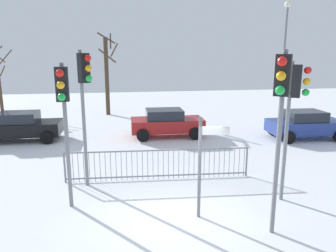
{
  "coord_description": "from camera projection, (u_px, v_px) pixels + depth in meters",
  "views": [
    {
      "loc": [
        -1.43,
        -7.62,
        4.26
      ],
      "look_at": [
        0.44,
        3.37,
        1.76
      ],
      "focal_mm": 33.9,
      "sensor_mm": 36.0,
      "label": 1
    }
  ],
  "objects": [
    {
      "name": "ground_plane",
      "position": [
        173.0,
        218.0,
        8.49
      ],
      "size": [
        60.0,
        60.0,
        0.0
      ],
      "primitive_type": "plane",
      "color": "white"
    },
    {
      "name": "traffic_light_mid_right",
      "position": [
        64.0,
        105.0,
        8.37
      ],
      "size": [
        0.32,
        0.57,
        4.07
      ],
      "rotation": [
        0.0,
        0.0,
        3.16
      ],
      "color": "slate",
      "rests_on": "ground"
    },
    {
      "name": "traffic_light_rear_right",
      "position": [
        85.0,
        89.0,
        9.83
      ],
      "size": [
        0.45,
        0.48,
        4.43
      ],
      "rotation": [
        0.0,
        0.0,
        3.81
      ],
      "color": "slate",
      "rests_on": "ground"
    },
    {
      "name": "traffic_light_foreground_right",
      "position": [
        281.0,
        104.0,
        6.99
      ],
      "size": [
        0.44,
        0.49,
        4.38
      ],
      "rotation": [
        0.0,
        0.0,
        2.5
      ],
      "color": "slate",
      "rests_on": "ground"
    },
    {
      "name": "traffic_light_rear_left",
      "position": [
        295.0,
        101.0,
        8.87
      ],
      "size": [
        0.5,
        0.44,
        4.11
      ],
      "rotation": [
        0.0,
        0.0,
        4.11
      ],
      "color": "slate",
      "rests_on": "ground"
    },
    {
      "name": "direction_sign_post",
      "position": [
        202.0,
        162.0,
        8.23
      ],
      "size": [
        0.78,
        0.21,
        2.74
      ],
      "rotation": [
        0.0,
        0.0,
        -0.2
      ],
      "color": "slate",
      "rests_on": "ground"
    },
    {
      "name": "pedestrian_guard_railing",
      "position": [
        158.0,
        164.0,
        11.04
      ],
      "size": [
        6.4,
        0.51,
        1.07
      ],
      "rotation": [
        0.0,
        0.0,
        -0.07
      ],
      "color": "slate",
      "rests_on": "ground"
    },
    {
      "name": "car_red_trailing",
      "position": [
        166.0,
        122.0,
        16.85
      ],
      "size": [
        3.85,
        2.03,
        1.47
      ],
      "rotation": [
        0.0,
        0.0,
        -0.03
      ],
      "color": "maroon",
      "rests_on": "ground"
    },
    {
      "name": "car_black_mid",
      "position": [
        21.0,
        126.0,
        16.0
      ],
      "size": [
        3.81,
        1.94,
        1.47
      ],
      "rotation": [
        0.0,
        0.0,
        -0.01
      ],
      "color": "black",
      "rests_on": "ground"
    },
    {
      "name": "car_blue_near",
      "position": [
        305.0,
        124.0,
        16.43
      ],
      "size": [
        3.88,
        2.07,
        1.47
      ],
      "rotation": [
        0.0,
        0.0,
        -0.05
      ],
      "color": "navy",
      "rests_on": "ground"
    },
    {
      "name": "street_lamp",
      "position": [
        284.0,
        53.0,
        18.3
      ],
      "size": [
        0.36,
        0.36,
        7.22
      ],
      "color": "slate",
      "rests_on": "ground"
    },
    {
      "name": "bare_tree_right",
      "position": [
        107.0,
        74.0,
        22.66
      ],
      "size": [
        1.41,
        1.59,
        5.79
      ],
      "color": "#473828",
      "rests_on": "ground"
    }
  ]
}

